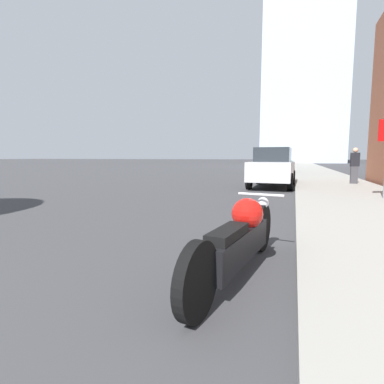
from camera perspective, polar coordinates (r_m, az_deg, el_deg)
sidewalk at (r=38.52m, az=21.49°, el=4.33°), size 3.37×240.00×0.15m
motorcycle at (r=3.42m, az=9.15°, el=-8.69°), size 0.69×2.71×0.84m
parked_car_silver at (r=13.75m, az=15.16°, el=4.57°), size 1.92×4.45×1.73m
parked_car_green at (r=24.75m, az=16.19°, el=5.30°), size 2.12×4.07×1.72m
pedestrian at (r=15.12m, az=28.56°, el=4.47°), size 0.36×0.22×1.59m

